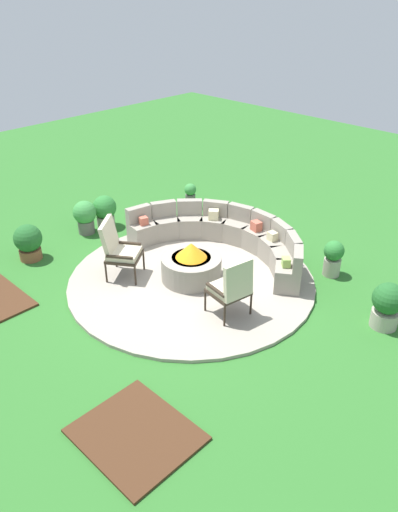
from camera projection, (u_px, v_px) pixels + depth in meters
ground_plane at (191, 281)px, 9.22m from camera, size 24.00×24.00×0.00m
patio_circle at (191, 280)px, 9.20m from camera, size 4.50×4.50×0.06m
mulch_bed_right at (136, 434)px, 6.12m from camera, size 1.42×1.22×0.04m
fire_pit at (191, 265)px, 9.05m from camera, size 1.10×1.10×0.73m
curved_stone_bench at (226, 237)px, 9.98m from camera, size 3.74×1.97×0.76m
lounge_chair_front_left at (119, 248)px, 9.01m from camera, size 0.82×0.85×1.13m
lounge_chair_front_right at (232, 287)px, 7.94m from camera, size 0.66×0.67×1.05m
potted_plant_0 at (387, 304)px, 7.84m from camera, size 0.51×0.51×0.78m
potted_plant_1 at (190, 195)px, 11.96m from camera, size 0.28×0.28×0.61m
potted_plant_2 at (28, 241)px, 9.76m from camera, size 0.55×0.55×0.73m
potted_plant_3 at (333, 257)px, 9.23m from camera, size 0.37×0.37×0.70m
potted_plant_4 at (105, 210)px, 11.01m from camera, size 0.52×0.52×0.73m
potted_plant_5 at (85, 215)px, 10.75m from camera, size 0.50×0.50×0.73m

